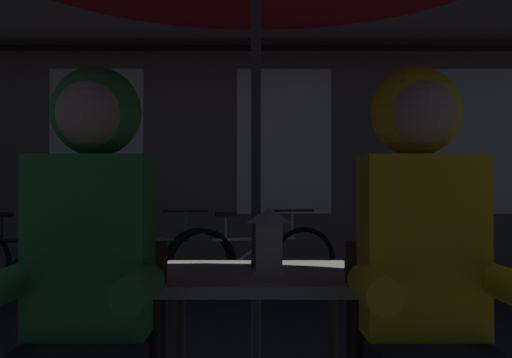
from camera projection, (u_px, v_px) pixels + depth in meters
The scene contains 8 objects.
cafe_table at pixel (256, 300), 2.21m from camera, with size 0.72×0.72×0.74m.
lantern at pixel (269, 239), 2.15m from camera, with size 0.11×0.11×0.23m.
person_left_hooded at pixel (89, 254), 1.79m from camera, with size 0.45×0.56×1.40m.
person_right_hooded at pixel (424, 254), 1.79m from camera, with size 0.45×0.56×1.40m.
shopfront_building at pixel (193, 22), 7.65m from camera, with size 10.00×0.93×6.20m.
bicycle_second at pixel (28, 262), 5.92m from camera, with size 1.66×0.36×0.84m.
bicycle_third at pixel (144, 261), 6.01m from camera, with size 1.67×0.26×0.84m.
bicycle_fourth at pixel (254, 260), 6.11m from camera, with size 1.64×0.46×0.84m.
Camera 1 is at (-0.00, -2.22, 1.03)m, focal length 43.91 mm.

